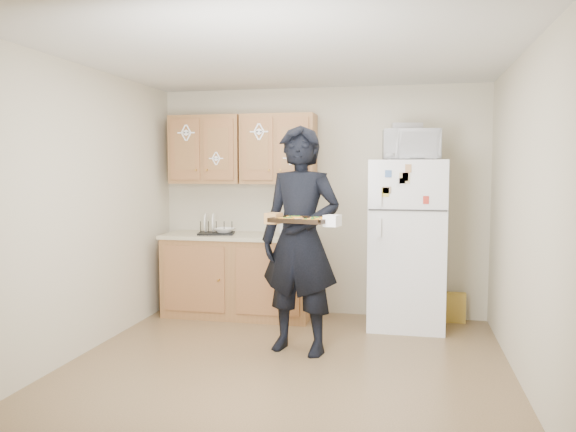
{
  "coord_description": "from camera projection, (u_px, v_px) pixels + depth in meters",
  "views": [
    {
      "loc": [
        0.95,
        -4.36,
        1.61
      ],
      "look_at": [
        -0.08,
        0.45,
        1.2
      ],
      "focal_mm": 35.0,
      "sensor_mm": 36.0,
      "label": 1
    }
  ],
  "objects": [
    {
      "name": "foil_pan",
      "position": [
        407.0,
        127.0,
        5.59
      ],
      "size": [
        0.31,
        0.23,
        0.06
      ],
      "primitive_type": "cube",
      "rotation": [
        0.0,
        0.0,
        0.1
      ],
      "color": "silver",
      "rests_on": "microwave"
    },
    {
      "name": "base_cabinet",
      "position": [
        239.0,
        277.0,
        6.16
      ],
      "size": [
        1.6,
        0.6,
        0.86
      ],
      "primitive_type": "cube",
      "color": "brown",
      "rests_on": "floor"
    },
    {
      "name": "baking_tray",
      "position": [
        302.0,
        221.0,
        4.57
      ],
      "size": [
        0.53,
        0.44,
        0.04
      ],
      "primitive_type": "cube",
      "rotation": [
        0.0,
        0.0,
        -0.24
      ],
      "color": "black",
      "rests_on": "person"
    },
    {
      "name": "pizza_front_left",
      "position": [
        286.0,
        219.0,
        4.55
      ],
      "size": [
        0.16,
        0.16,
        0.02
      ],
      "primitive_type": "cylinder",
      "color": "#FFAE20",
      "rests_on": "baking_tray"
    },
    {
      "name": "soap_bottle",
      "position": [
        285.0,
        227.0,
        5.93
      ],
      "size": [
        0.12,
        0.12,
        0.2
      ],
      "primitive_type": "imported",
      "rotation": [
        0.0,
        0.0,
        -0.32
      ],
      "color": "white",
      "rests_on": "countertop"
    },
    {
      "name": "ceiling",
      "position": [
        286.0,
        55.0,
        4.37
      ],
      "size": [
        3.6,
        3.6,
        0.0
      ],
      "primitive_type": "plane",
      "color": "silver",
      "rests_on": "wall_back"
    },
    {
      "name": "person",
      "position": [
        300.0,
        240.0,
        4.89
      ],
      "size": [
        0.81,
        0.63,
        1.98
      ],
      "primitive_type": "imported",
      "rotation": [
        0.0,
        0.0,
        -0.24
      ],
      "color": "black",
      "rests_on": "floor"
    },
    {
      "name": "bowl",
      "position": [
        225.0,
        230.0,
        6.12
      ],
      "size": [
        0.23,
        0.23,
        0.05
      ],
      "primitive_type": "imported",
      "rotation": [
        0.0,
        0.0,
        -0.06
      ],
      "color": "white",
      "rests_on": "dish_rack"
    },
    {
      "name": "cereal_box",
      "position": [
        456.0,
        308.0,
        5.89
      ],
      "size": [
        0.2,
        0.07,
        0.32
      ],
      "primitive_type": "cube",
      "color": "gold",
      "rests_on": "floor"
    },
    {
      "name": "wall_back",
      "position": [
        320.0,
        202.0,
        6.23
      ],
      "size": [
        3.6,
        0.04,
        2.5
      ],
      "primitive_type": "cube",
      "color": "beige",
      "rests_on": "floor"
    },
    {
      "name": "wall_left",
      "position": [
        83.0,
        211.0,
        4.85
      ],
      "size": [
        0.04,
        3.6,
        2.5
      ],
      "primitive_type": "cube",
      "color": "beige",
      "rests_on": "floor"
    },
    {
      "name": "upper_cab_left",
      "position": [
        207.0,
        150.0,
        6.26
      ],
      "size": [
        0.8,
        0.33,
        0.75
      ],
      "primitive_type": "cube",
      "color": "brown",
      "rests_on": "wall_back"
    },
    {
      "name": "microwave",
      "position": [
        411.0,
        145.0,
        5.57
      ],
      "size": [
        0.58,
        0.42,
        0.3
      ],
      "primitive_type": "imported",
      "rotation": [
        0.0,
        0.0,
        0.1
      ],
      "color": "white",
      "rests_on": "refrigerator"
    },
    {
      "name": "pizza_back_left",
      "position": [
        294.0,
        217.0,
        4.69
      ],
      "size": [
        0.16,
        0.16,
        0.02
      ],
      "primitive_type": "cylinder",
      "color": "#FFAE20",
      "rests_on": "baking_tray"
    },
    {
      "name": "countertop",
      "position": [
        239.0,
        236.0,
        6.12
      ],
      "size": [
        1.64,
        0.64,
        0.04
      ],
      "primitive_type": "cube",
      "color": "beige",
      "rests_on": "base_cabinet"
    },
    {
      "name": "pizza_front_right",
      "position": [
        311.0,
        220.0,
        4.45
      ],
      "size": [
        0.16,
        0.16,
        0.02
      ],
      "primitive_type": "cylinder",
      "color": "#FFAE20",
      "rests_on": "baking_tray"
    },
    {
      "name": "pizza_back_right",
      "position": [
        318.0,
        218.0,
        4.59
      ],
      "size": [
        0.16,
        0.16,
        0.02
      ],
      "primitive_type": "cylinder",
      "color": "#FFAE20",
      "rests_on": "baking_tray"
    },
    {
      "name": "dish_rack",
      "position": [
        216.0,
        227.0,
        6.13
      ],
      "size": [
        0.43,
        0.36,
        0.15
      ],
      "primitive_type": "cube",
      "rotation": [
        0.0,
        0.0,
        0.22
      ],
      "color": "black",
      "rests_on": "countertop"
    },
    {
      "name": "refrigerator",
      "position": [
        407.0,
        244.0,
        5.7
      ],
      "size": [
        0.75,
        0.7,
        1.7
      ],
      "primitive_type": "cube",
      "color": "white",
      "rests_on": "floor"
    },
    {
      "name": "upper_cab_right",
      "position": [
        279.0,
        149.0,
        6.09
      ],
      "size": [
        0.8,
        0.33,
        0.75
      ],
      "primitive_type": "cube",
      "color": "brown",
      "rests_on": "wall_back"
    },
    {
      "name": "floor",
      "position": [
        286.0,
        367.0,
        4.58
      ],
      "size": [
        3.6,
        3.6,
        0.0
      ],
      "primitive_type": "plane",
      "color": "brown",
      "rests_on": "ground"
    },
    {
      "name": "wall_front",
      "position": [
        207.0,
        243.0,
        2.72
      ],
      "size": [
        3.6,
        0.04,
        2.5
      ],
      "primitive_type": "cube",
      "color": "beige",
      "rests_on": "floor"
    },
    {
      "name": "wall_right",
      "position": [
        526.0,
        218.0,
        4.1
      ],
      "size": [
        0.04,
        3.6,
        2.5
      ],
      "primitive_type": "cube",
      "color": "beige",
      "rests_on": "floor"
    }
  ]
}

